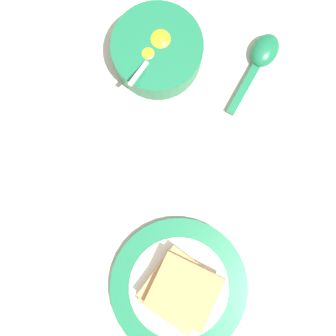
{
  "coord_description": "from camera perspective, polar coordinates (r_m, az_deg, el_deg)",
  "views": [
    {
      "loc": [
        0.09,
        -0.07,
        0.65
      ],
      "look_at": [
        0.04,
        -0.09,
        0.02
      ],
      "focal_mm": 42.0,
      "sensor_mm": 36.0,
      "label": 1
    }
  ],
  "objects": [
    {
      "name": "ground_plane",
      "position": [
        0.66,
        8.73,
        -0.66
      ],
      "size": [
        3.0,
        3.0,
        0.0
      ],
      "primitive_type": "plane",
      "color": "beige"
    },
    {
      "name": "toast_sandwich",
      "position": [
        0.63,
        1.9,
        -17.4
      ],
      "size": [
        0.11,
        0.11,
        0.04
      ],
      "color": "tan",
      "rests_on": "toast_plate"
    },
    {
      "name": "toast_plate",
      "position": [
        0.65,
        1.57,
        -16.87
      ],
      "size": [
        0.22,
        0.22,
        0.01
      ],
      "color": "#196B42",
      "rests_on": "ground_plane"
    },
    {
      "name": "soup_spoon",
      "position": [
        0.7,
        13.32,
        15.32
      ],
      "size": [
        0.15,
        0.05,
        0.03
      ],
      "color": "#196B42",
      "rests_on": "ground_plane"
    },
    {
      "name": "egg_bowl",
      "position": [
        0.66,
        -1.56,
        16.57
      ],
      "size": [
        0.16,
        0.15,
        0.08
      ],
      "color": "#196B42",
      "rests_on": "ground_plane"
    }
  ]
}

